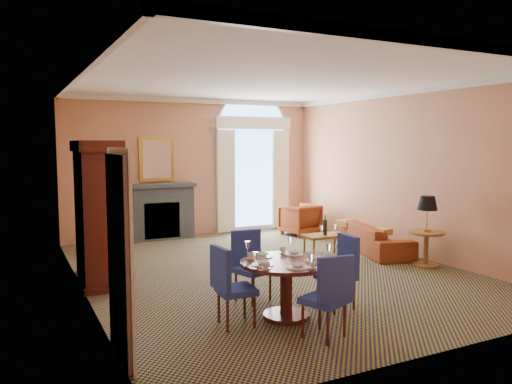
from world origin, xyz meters
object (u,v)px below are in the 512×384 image
dining_table (286,275)px  sofa (376,238)px  armoire (98,216)px  side_table (427,223)px  armchair (300,219)px  coffee_table (325,235)px

dining_table → sofa: dining_table is taller
armoire → dining_table: 3.19m
dining_table → sofa: size_ratio=0.60×
sofa → side_table: side_table is taller
armchair → coffee_table: coffee_table is taller
dining_table → sofa: 4.23m
armchair → side_table: (0.38, -3.62, 0.41)m
armoire → armchair: armoire is taller
armchair → sofa: bearing=86.9°
coffee_table → side_table: bearing=-49.4°
armoire → side_table: bearing=-14.8°
dining_table → armchair: (3.13, 4.78, -0.18)m
armoire → armchair: 5.46m
sofa → side_table: bearing=-162.5°
armchair → side_table: side_table is taller
dining_table → armoire: bearing=125.3°
sofa → side_table: 1.35m
coffee_table → armchair: bearing=72.8°
armoire → dining_table: size_ratio=1.92×
armchair → coffee_table: size_ratio=0.94×
armoire → sofa: size_ratio=1.14×
armoire → dining_table: bearing=-54.7°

